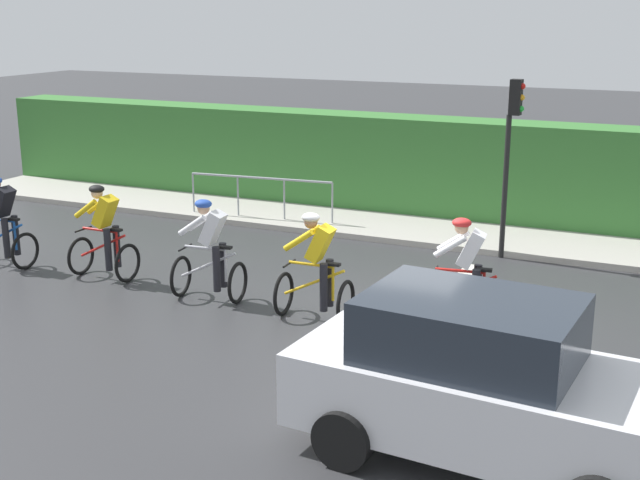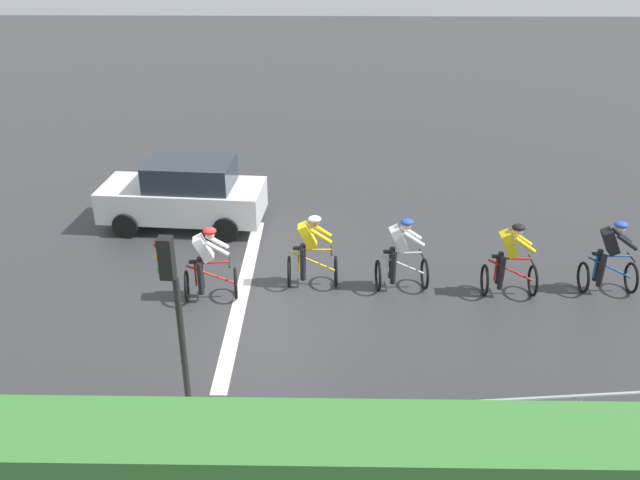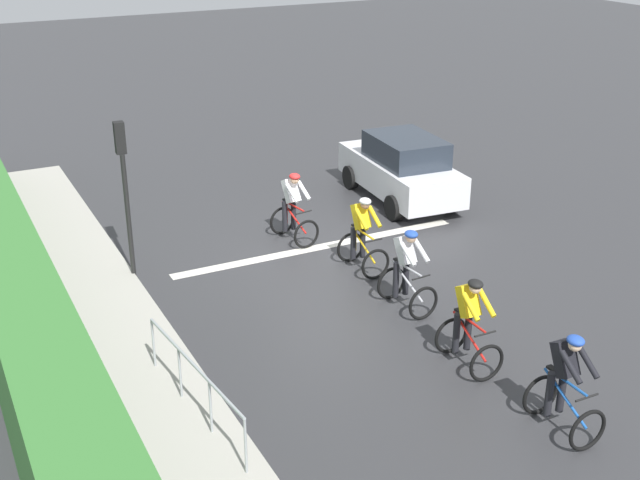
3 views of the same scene
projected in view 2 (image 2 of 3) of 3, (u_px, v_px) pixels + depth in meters
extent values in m
plane|color=#333335|center=(261.00, 291.00, 14.73)|extent=(80.00, 80.00, 0.00)
cube|color=silver|center=(243.00, 291.00, 14.74)|extent=(7.00, 0.30, 0.01)
torus|color=black|center=(631.00, 278.00, 14.56)|extent=(0.68, 0.07, 0.68)
torus|color=black|center=(583.00, 277.00, 14.58)|extent=(0.68, 0.07, 0.68)
cylinder|color=#1E59B2|center=(609.00, 267.00, 14.46)|extent=(0.05, 0.99, 0.51)
cylinder|color=#1E59B2|center=(595.00, 266.00, 14.45)|extent=(0.04, 0.04, 0.55)
cylinder|color=#1E59B2|center=(614.00, 256.00, 14.33)|extent=(0.05, 0.71, 0.04)
cube|color=black|center=(598.00, 254.00, 14.32)|extent=(0.10, 0.22, 0.04)
cylinder|color=black|center=(631.00, 257.00, 14.34)|extent=(0.42, 0.04, 0.03)
cube|color=black|center=(610.00, 241.00, 14.18)|extent=(0.30, 0.41, 0.57)
sphere|color=beige|center=(620.00, 228.00, 14.04)|extent=(0.20, 0.20, 0.20)
ellipsoid|color=#264CB2|center=(621.00, 225.00, 14.01)|extent=(0.24, 0.28, 0.14)
cylinder|color=black|center=(598.00, 265.00, 14.58)|extent=(0.12, 0.12, 0.74)
cylinder|color=black|center=(602.00, 271.00, 14.36)|extent=(0.12, 0.12, 0.74)
cylinder|color=black|center=(622.00, 236.00, 14.30)|extent=(0.09, 0.48, 0.37)
cylinder|color=black|center=(627.00, 243.00, 14.01)|extent=(0.09, 0.48, 0.37)
torus|color=black|center=(533.00, 281.00, 14.45)|extent=(0.68, 0.07, 0.68)
torus|color=black|center=(485.00, 280.00, 14.47)|extent=(0.68, 0.07, 0.68)
cylinder|color=red|center=(510.00, 270.00, 14.35)|extent=(0.06, 0.99, 0.51)
cylinder|color=red|center=(496.00, 269.00, 14.35)|extent=(0.04, 0.04, 0.55)
cylinder|color=red|center=(514.00, 259.00, 14.22)|extent=(0.05, 0.71, 0.04)
cube|color=black|center=(497.00, 256.00, 14.21)|extent=(0.10, 0.22, 0.04)
cylinder|color=black|center=(531.00, 260.00, 14.23)|extent=(0.42, 0.04, 0.03)
cube|color=yellow|center=(509.00, 244.00, 14.08)|extent=(0.31, 0.41, 0.57)
sphere|color=beige|center=(518.00, 230.00, 13.93)|extent=(0.20, 0.20, 0.20)
ellipsoid|color=black|center=(519.00, 227.00, 13.90)|extent=(0.24, 0.28, 0.14)
cylinder|color=black|center=(499.00, 268.00, 14.47)|extent=(0.12, 0.12, 0.74)
cylinder|color=black|center=(502.00, 273.00, 14.25)|extent=(0.12, 0.12, 0.74)
cylinder|color=yellow|center=(521.00, 238.00, 14.19)|extent=(0.10, 0.48, 0.37)
cylinder|color=yellow|center=(525.00, 245.00, 13.90)|extent=(0.10, 0.48, 0.37)
torus|color=black|center=(425.00, 274.00, 14.71)|extent=(0.68, 0.12, 0.68)
torus|color=black|center=(378.00, 275.00, 14.65)|extent=(0.68, 0.12, 0.68)
cylinder|color=silver|center=(402.00, 264.00, 14.57)|extent=(0.13, 0.99, 0.51)
cylinder|color=silver|center=(388.00, 264.00, 14.54)|extent=(0.04, 0.04, 0.55)
cylinder|color=silver|center=(405.00, 253.00, 14.45)|extent=(0.10, 0.72, 0.04)
cube|color=black|center=(389.00, 252.00, 14.41)|extent=(0.12, 0.23, 0.04)
cylinder|color=black|center=(422.00, 254.00, 14.48)|extent=(0.42, 0.07, 0.03)
cube|color=white|center=(399.00, 239.00, 14.29)|extent=(0.33, 0.43, 0.57)
sphere|color=tan|center=(407.00, 225.00, 14.16)|extent=(0.20, 0.20, 0.20)
ellipsoid|color=#264CB2|center=(407.00, 222.00, 14.13)|extent=(0.26, 0.30, 0.14)
cylinder|color=black|center=(392.00, 263.00, 14.67)|extent=(0.12, 0.12, 0.74)
cylinder|color=black|center=(393.00, 268.00, 14.46)|extent=(0.12, 0.12, 0.74)
cylinder|color=white|center=(411.00, 233.00, 14.43)|extent=(0.13, 0.48, 0.37)
cylinder|color=white|center=(414.00, 239.00, 14.14)|extent=(0.13, 0.48, 0.37)
torus|color=black|center=(336.00, 271.00, 14.82)|extent=(0.68, 0.08, 0.68)
torus|color=black|center=(289.00, 271.00, 14.81)|extent=(0.68, 0.08, 0.68)
cylinder|color=gold|center=(312.00, 261.00, 14.71)|extent=(0.07, 0.99, 0.51)
cylinder|color=gold|center=(298.00, 260.00, 14.69)|extent=(0.04, 0.04, 0.55)
cylinder|color=gold|center=(315.00, 250.00, 14.58)|extent=(0.07, 0.72, 0.04)
cube|color=black|center=(298.00, 248.00, 14.56)|extent=(0.11, 0.22, 0.04)
cylinder|color=black|center=(331.00, 251.00, 14.60)|extent=(0.42, 0.04, 0.03)
cube|color=yellow|center=(307.00, 235.00, 14.43)|extent=(0.31, 0.42, 0.57)
sphere|color=#9E7051|center=(315.00, 222.00, 14.29)|extent=(0.20, 0.20, 0.20)
ellipsoid|color=silver|center=(315.00, 219.00, 14.26)|extent=(0.25, 0.29, 0.14)
cylinder|color=black|center=(303.00, 259.00, 14.82)|extent=(0.12, 0.12, 0.74)
cylinder|color=black|center=(303.00, 265.00, 14.60)|extent=(0.12, 0.12, 0.74)
cylinder|color=yellow|center=(321.00, 230.00, 14.55)|extent=(0.10, 0.48, 0.37)
cylinder|color=yellow|center=(321.00, 236.00, 14.27)|extent=(0.10, 0.48, 0.37)
torus|color=black|center=(236.00, 283.00, 14.35)|extent=(0.68, 0.15, 0.68)
torus|color=black|center=(187.00, 286.00, 14.24)|extent=(0.68, 0.15, 0.68)
cylinder|color=red|center=(210.00, 274.00, 14.18)|extent=(0.18, 0.98, 0.51)
cylinder|color=red|center=(196.00, 274.00, 14.14)|extent=(0.04, 0.04, 0.55)
cylinder|color=red|center=(212.00, 263.00, 14.07)|extent=(0.14, 0.71, 0.04)
cube|color=black|center=(194.00, 262.00, 14.01)|extent=(0.13, 0.23, 0.04)
cylinder|color=black|center=(229.00, 263.00, 14.12)|extent=(0.42, 0.09, 0.03)
cube|color=white|center=(203.00, 248.00, 13.90)|extent=(0.35, 0.45, 0.57)
sphere|color=tan|center=(210.00, 234.00, 13.77)|extent=(0.20, 0.20, 0.20)
ellipsoid|color=red|center=(209.00, 231.00, 13.74)|extent=(0.28, 0.31, 0.14)
cylinder|color=black|center=(201.00, 273.00, 14.28)|extent=(0.12, 0.12, 0.74)
cylinder|color=black|center=(200.00, 279.00, 14.06)|extent=(0.12, 0.12, 0.74)
cylinder|color=white|center=(217.00, 242.00, 14.05)|extent=(0.16, 0.49, 0.37)
cylinder|color=white|center=(217.00, 249.00, 13.76)|extent=(0.16, 0.49, 0.37)
cube|color=silver|center=(183.00, 200.00, 17.45)|extent=(2.00, 4.22, 0.80)
cube|color=#262D38|center=(190.00, 174.00, 17.10)|extent=(1.65, 2.24, 0.66)
cylinder|color=black|center=(126.00, 225.00, 16.98)|extent=(0.27, 0.65, 0.64)
cylinder|color=black|center=(147.00, 199.00, 18.46)|extent=(0.27, 0.65, 0.64)
cylinder|color=black|center=(226.00, 229.00, 16.77)|extent=(0.27, 0.65, 0.64)
cylinder|color=black|center=(239.00, 203.00, 18.26)|extent=(0.27, 0.65, 0.64)
cube|color=#EAEACC|center=(99.00, 201.00, 17.11)|extent=(0.29, 0.10, 0.16)
cube|color=#EAEACC|center=(114.00, 186.00, 18.02)|extent=(0.29, 0.10, 0.16)
cylinder|color=black|center=(184.00, 355.00, 10.39)|extent=(0.10, 0.10, 2.70)
cube|color=black|center=(166.00, 258.00, 9.65)|extent=(0.21, 0.21, 0.64)
sphere|color=red|center=(157.00, 245.00, 9.57)|extent=(0.11, 0.11, 0.11)
sphere|color=orange|center=(159.00, 258.00, 9.66)|extent=(0.11, 0.11, 0.11)
sphere|color=green|center=(160.00, 270.00, 9.75)|extent=(0.11, 0.11, 0.11)
cylinder|color=#999EA3|center=(546.00, 398.00, 10.02)|extent=(0.37, 3.27, 0.05)
cylinder|color=#999EA3|center=(433.00, 430.00, 10.12)|extent=(0.04, 0.04, 1.00)
cylinder|color=#999EA3|center=(505.00, 426.00, 10.20)|extent=(0.04, 0.04, 1.00)
cylinder|color=#999EA3|center=(576.00, 422.00, 10.28)|extent=(0.04, 0.04, 1.00)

